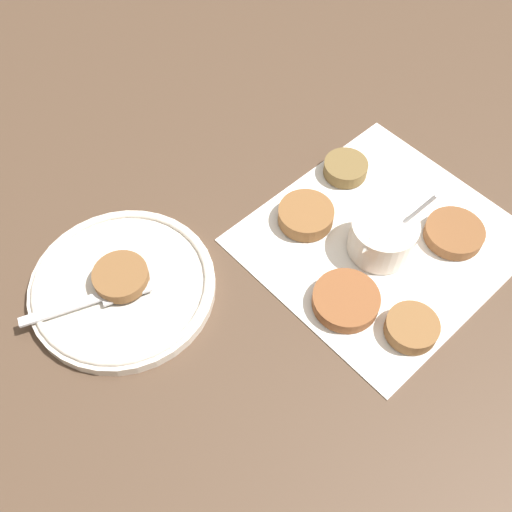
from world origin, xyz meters
The scene contains 11 objects.
ground_plane centered at (0.00, 0.00, 0.00)m, with size 4.00×4.00×0.00m, color #4C3828.
napkin centered at (0.00, 0.02, 0.00)m, with size 0.35×0.33×0.00m.
sauce_bowl centered at (0.01, 0.02, 0.03)m, with size 0.09×0.08×0.09m.
fritter_0 centered at (0.04, -0.08, 0.01)m, with size 0.07×0.07×0.02m.
fritter_1 centered at (0.09, 0.12, 0.01)m, with size 0.06×0.06×0.02m.
fritter_2 centered at (0.11, 0.04, 0.01)m, with size 0.08×0.08×0.02m.
fritter_3 centered at (-0.06, 0.09, 0.01)m, with size 0.08×0.08×0.02m.
fritter_4 centered at (-0.06, -0.09, 0.01)m, with size 0.06×0.06×0.02m.
serving_plate centered at (0.27, -0.18, 0.01)m, with size 0.23×0.23×0.02m.
fritter_on_plate centered at (0.27, -0.18, 0.03)m, with size 0.07×0.07×0.02m.
fork centered at (0.30, -0.18, 0.02)m, with size 0.15×0.09×0.00m.
Camera 1 is at (0.45, 0.19, 0.64)m, focal length 42.00 mm.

